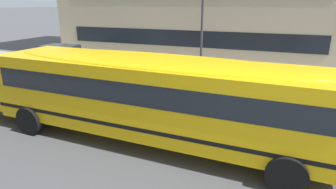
% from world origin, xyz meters
% --- Properties ---
extents(ground_plane, '(400.00, 400.00, 0.00)m').
position_xyz_m(ground_plane, '(0.00, 0.00, 0.00)').
color(ground_plane, '#4C4C4F').
extents(sidewalk_far, '(120.00, 3.00, 0.01)m').
position_xyz_m(sidewalk_far, '(0.00, 8.12, 0.01)').
color(sidewalk_far, gray).
rests_on(sidewalk_far, ground_plane).
extents(lane_centreline, '(110.00, 0.16, 0.01)m').
position_xyz_m(lane_centreline, '(0.00, 0.00, 0.00)').
color(lane_centreline, silver).
rests_on(lane_centreline, ground_plane).
extents(school_bus, '(12.50, 3.19, 2.78)m').
position_xyz_m(school_bus, '(-3.74, -1.46, 1.65)').
color(school_bus, yellow).
rests_on(school_bus, ground_plane).
extents(parked_car_green_far_corner, '(3.92, 1.91, 1.64)m').
position_xyz_m(parked_car_green_far_corner, '(-13.10, 5.47, 0.84)').
color(parked_car_green_far_corner, '#236038').
rests_on(parked_car_green_far_corner, ground_plane).
extents(street_lamp, '(0.44, 0.44, 6.80)m').
position_xyz_m(street_lamp, '(-4.36, 7.42, 4.31)').
color(street_lamp, '#38383D').
rests_on(street_lamp, ground_plane).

